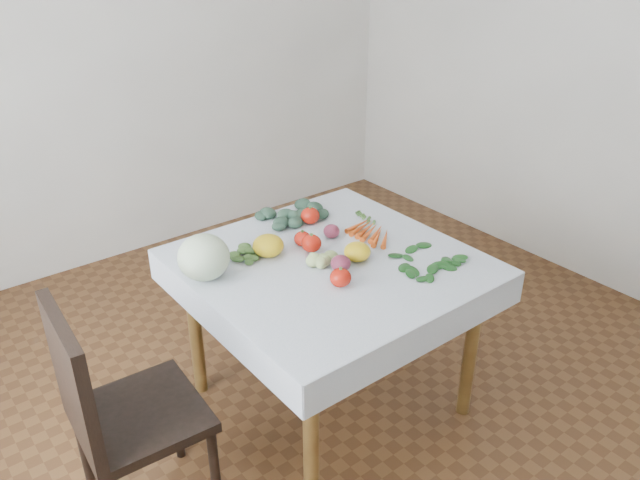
# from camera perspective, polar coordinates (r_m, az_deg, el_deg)

# --- Properties ---
(ground) EXTENTS (4.00, 4.00, 0.00)m
(ground) POSITION_cam_1_polar(r_m,az_deg,el_deg) (3.05, 0.84, -14.35)
(ground) COLOR brown
(back_wall) EXTENTS (4.00, 0.04, 2.70)m
(back_wall) POSITION_cam_1_polar(r_m,az_deg,el_deg) (4.09, -17.66, 16.56)
(back_wall) COLOR white
(back_wall) RESTS_ON ground
(table) EXTENTS (1.00, 1.00, 0.75)m
(table) POSITION_cam_1_polar(r_m,az_deg,el_deg) (2.66, 0.93, -3.80)
(table) COLOR brown
(table) RESTS_ON ground
(tablecloth) EXTENTS (1.12, 1.12, 0.01)m
(tablecloth) POSITION_cam_1_polar(r_m,az_deg,el_deg) (2.61, 0.95, -1.94)
(tablecloth) COLOR white
(tablecloth) RESTS_ON table
(chair) EXTENTS (0.45, 0.45, 0.95)m
(chair) POSITION_cam_1_polar(r_m,az_deg,el_deg) (2.32, -18.44, -14.33)
(chair) COLOR black
(chair) RESTS_ON ground
(cabbage) EXTENTS (0.23, 0.23, 0.19)m
(cabbage) POSITION_cam_1_polar(r_m,az_deg,el_deg) (2.49, -10.59, -1.56)
(cabbage) COLOR silver
(cabbage) RESTS_ON tablecloth
(tomato_a) EXTENTS (0.09, 0.09, 0.08)m
(tomato_a) POSITION_cam_1_polar(r_m,az_deg,el_deg) (2.92, -0.90, 2.24)
(tomato_a) COLOR red
(tomato_a) RESTS_ON tablecloth
(tomato_b) EXTENTS (0.10, 0.10, 0.08)m
(tomato_b) POSITION_cam_1_polar(r_m,az_deg,el_deg) (2.67, -0.79, -0.30)
(tomato_b) COLOR red
(tomato_b) RESTS_ON tablecloth
(tomato_c) EXTENTS (0.10, 0.10, 0.07)m
(tomato_c) POSITION_cam_1_polar(r_m,az_deg,el_deg) (2.42, 1.89, -3.46)
(tomato_c) COLOR red
(tomato_c) RESTS_ON tablecloth
(tomato_d) EXTENTS (0.10, 0.10, 0.07)m
(tomato_d) POSITION_cam_1_polar(r_m,az_deg,el_deg) (2.72, -1.61, 0.12)
(tomato_d) COLOR red
(tomato_d) RESTS_ON tablecloth
(heirloom_back) EXTENTS (0.16, 0.16, 0.09)m
(heirloom_back) POSITION_cam_1_polar(r_m,az_deg,el_deg) (2.64, -4.76, -0.51)
(heirloom_back) COLOR yellow
(heirloom_back) RESTS_ON tablecloth
(heirloom_front) EXTENTS (0.12, 0.12, 0.08)m
(heirloom_front) POSITION_cam_1_polar(r_m,az_deg,el_deg) (2.60, 3.43, -1.07)
(heirloom_front) COLOR yellow
(heirloom_front) RESTS_ON tablecloth
(onion_a) EXTENTS (0.08, 0.08, 0.06)m
(onion_a) POSITION_cam_1_polar(r_m,az_deg,el_deg) (2.79, 1.06, 0.81)
(onion_a) COLOR maroon
(onion_a) RESTS_ON tablecloth
(onion_b) EXTENTS (0.10, 0.10, 0.07)m
(onion_b) POSITION_cam_1_polar(r_m,az_deg,el_deg) (2.52, 1.91, -2.16)
(onion_b) COLOR maroon
(onion_b) RESTS_ON tablecloth
(tomatillo_cluster) EXTENTS (0.14, 0.10, 0.05)m
(tomatillo_cluster) POSITION_cam_1_polar(r_m,az_deg,el_deg) (2.57, 0.06, -1.87)
(tomatillo_cluster) COLOR #AECC76
(tomatillo_cluster) RESTS_ON tablecloth
(carrot_bunch) EXTENTS (0.18, 0.27, 0.03)m
(carrot_bunch) POSITION_cam_1_polar(r_m,az_deg,el_deg) (2.83, 4.71, 0.81)
(carrot_bunch) COLOR #F3561B
(carrot_bunch) RESTS_ON tablecloth
(kale_bunch) EXTENTS (0.29, 0.28, 0.04)m
(kale_bunch) POSITION_cam_1_polar(r_m,az_deg,el_deg) (2.97, -2.55, 2.32)
(kale_bunch) COLOR #31513A
(kale_bunch) RESTS_ON tablecloth
(basil_bunch) EXTENTS (0.30, 0.22, 0.01)m
(basil_bunch) POSITION_cam_1_polar(r_m,az_deg,el_deg) (2.63, 9.57, -1.87)
(basil_bunch) COLOR #184E19
(basil_bunch) RESTS_ON tablecloth
(dill_bunch) EXTENTS (0.19, 0.18, 0.02)m
(dill_bunch) POSITION_cam_1_polar(r_m,az_deg,el_deg) (2.68, -5.97, -0.93)
(dill_bunch) COLOR #416E32
(dill_bunch) RESTS_ON tablecloth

